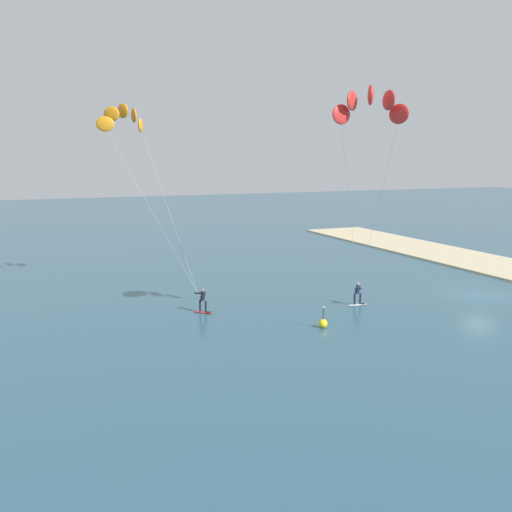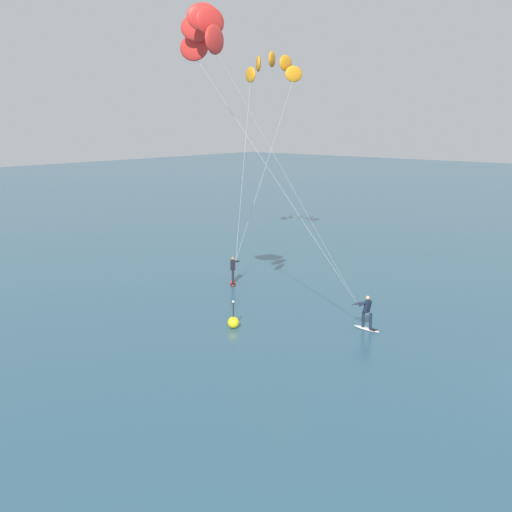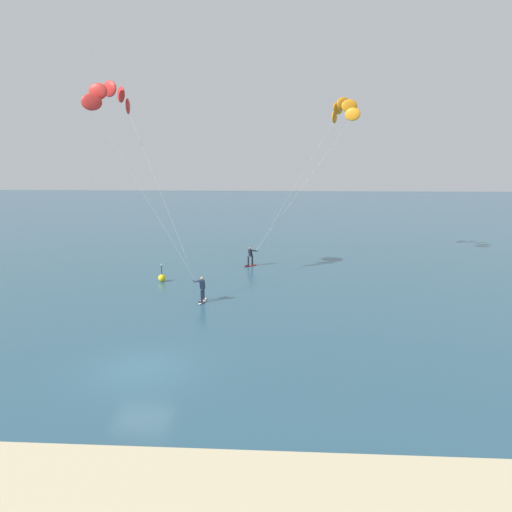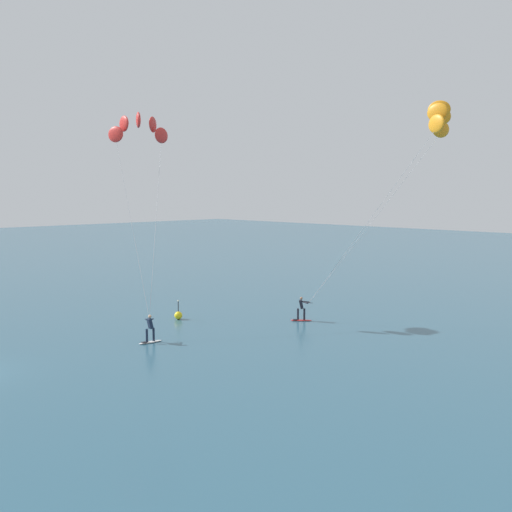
{
  "view_description": "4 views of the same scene",
  "coord_description": "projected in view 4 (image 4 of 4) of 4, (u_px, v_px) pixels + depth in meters",
  "views": [
    {
      "loc": [
        -34.02,
        33.06,
        10.62
      ],
      "look_at": [
        3.03,
        17.39,
        3.75
      ],
      "focal_mm": 41.49,
      "sensor_mm": 36.0,
      "label": 1
    },
    {
      "loc": [
        -25.3,
        -5.04,
        10.01
      ],
      "look_at": [
        2.65,
        18.65,
        2.21
      ],
      "focal_mm": 46.07,
      "sensor_mm": 36.0,
      "label": 2
    },
    {
      "loc": [
        6.28,
        -19.69,
        9.2
      ],
      "look_at": [
        4.24,
        15.67,
        2.0
      ],
      "focal_mm": 33.83,
      "sensor_mm": 36.0,
      "label": 3
    },
    {
      "loc": [
        29.36,
        -8.7,
        8.83
      ],
      "look_at": [
        2.08,
        18.1,
        4.65
      ],
      "focal_mm": 40.7,
      "sensor_mm": 36.0,
      "label": 4
    }
  ],
  "objects": [
    {
      "name": "kitesurfer_nearshore",
      "position": [
        139.0,
        137.0,
        40.09
      ],
      "size": [
        8.55,
        6.77,
        14.42
      ],
      "color": "white",
      "rests_on": "ground"
    },
    {
      "name": "marker_buoy",
      "position": [
        178.0,
        315.0,
        40.58
      ],
      "size": [
        0.56,
        0.56,
        1.38
      ],
      "color": "yellow",
      "rests_on": "ground"
    },
    {
      "name": "kitesurfer_mid_water",
      "position": [
        431.0,
        130.0,
        35.69
      ],
      "size": [
        9.97,
        6.22,
        14.43
      ],
      "color": "red",
      "rests_on": "ground"
    }
  ]
}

